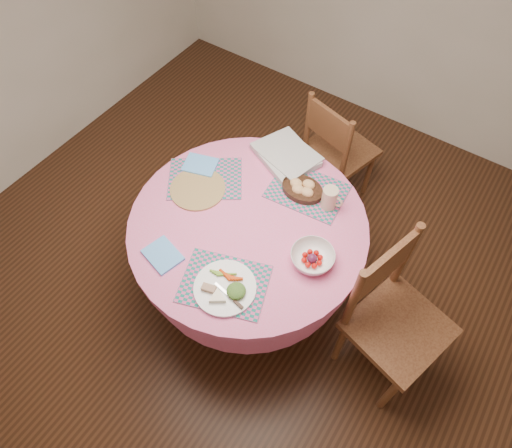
% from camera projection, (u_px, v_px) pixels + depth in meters
% --- Properties ---
extents(ground, '(4.00, 4.00, 0.00)m').
position_uv_depth(ground, '(250.00, 289.00, 2.95)').
color(ground, '#331C0F').
rests_on(ground, ground).
extents(room_envelope, '(4.01, 4.01, 2.71)m').
position_uv_depth(room_envelope, '(244.00, 59.00, 1.55)').
color(room_envelope, silver).
rests_on(room_envelope, ground).
extents(dining_table, '(1.24, 1.24, 0.75)m').
position_uv_depth(dining_table, '(248.00, 243.00, 2.50)').
color(dining_table, pink).
rests_on(dining_table, ground).
extents(chair_right, '(0.55, 0.56, 0.99)m').
position_uv_depth(chair_right, '(392.00, 316.00, 2.29)').
color(chair_right, brown).
rests_on(chair_right, ground).
extents(chair_back, '(0.50, 0.48, 0.88)m').
position_uv_depth(chair_back, '(336.00, 149.00, 3.04)').
color(chair_back, brown).
rests_on(chair_back, ground).
extents(placemat_front, '(0.48, 0.42, 0.01)m').
position_uv_depth(placemat_front, '(224.00, 284.00, 2.13)').
color(placemat_front, '#136F62').
rests_on(placemat_front, dining_table).
extents(placemat_left, '(0.50, 0.48, 0.01)m').
position_uv_depth(placemat_left, '(205.00, 179.00, 2.50)').
color(placemat_left, '#136F62').
rests_on(placemat_left, dining_table).
extents(placemat_back, '(0.43, 0.34, 0.01)m').
position_uv_depth(placemat_back, '(307.00, 191.00, 2.45)').
color(placemat_back, '#136F62').
rests_on(placemat_back, dining_table).
extents(wicker_trivet, '(0.30, 0.30, 0.01)m').
position_uv_depth(wicker_trivet, '(198.00, 189.00, 2.46)').
color(wicker_trivet, olive).
rests_on(wicker_trivet, dining_table).
extents(napkin_near, '(0.21, 0.18, 0.01)m').
position_uv_depth(napkin_near, '(163.00, 255.00, 2.22)').
color(napkin_near, '#5FA7F4').
rests_on(napkin_near, dining_table).
extents(napkin_far, '(0.21, 0.19, 0.01)m').
position_uv_depth(napkin_far, '(200.00, 165.00, 2.55)').
color(napkin_far, '#5FA7F4').
rests_on(napkin_far, placemat_left).
extents(dinner_plate, '(0.29, 0.29, 0.05)m').
position_uv_depth(dinner_plate, '(225.00, 288.00, 2.10)').
color(dinner_plate, white).
rests_on(dinner_plate, placemat_front).
extents(bread_bowl, '(0.23, 0.23, 0.08)m').
position_uv_depth(bread_bowl, '(302.00, 188.00, 2.42)').
color(bread_bowl, black).
rests_on(bread_bowl, placemat_back).
extents(latte_mug, '(0.12, 0.08, 0.13)m').
position_uv_depth(latte_mug, '(330.00, 198.00, 2.34)').
color(latte_mug, beige).
rests_on(latte_mug, placemat_back).
extents(fruit_bowl, '(0.25, 0.25, 0.07)m').
position_uv_depth(fruit_bowl, '(312.00, 258.00, 2.18)').
color(fruit_bowl, white).
rests_on(fruit_bowl, dining_table).
extents(newspaper_stack, '(0.42, 0.39, 0.04)m').
position_uv_depth(newspaper_stack, '(286.00, 155.00, 2.57)').
color(newspaper_stack, silver).
rests_on(newspaper_stack, dining_table).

